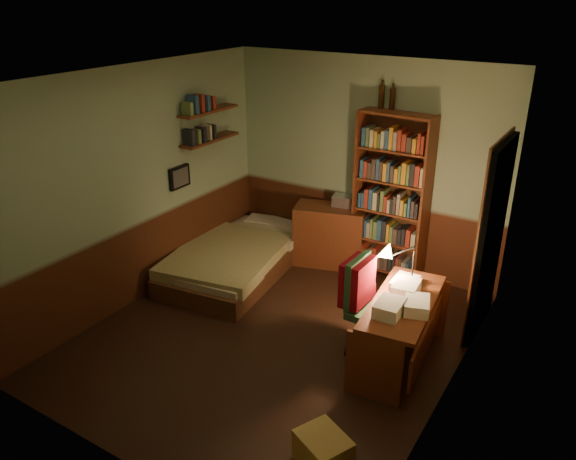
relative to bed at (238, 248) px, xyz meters
The scene contains 23 objects.
floor 1.57m from the bed, 39.18° to the right, with size 3.50×4.00×0.02m, color black.
ceiling 2.76m from the bed, 39.18° to the right, with size 3.50×4.00×0.02m, color silver.
wall_back 1.86m from the bed, 41.15° to the left, with size 3.50×0.02×2.60m, color gray.
wall_left 1.50m from the bed, 120.44° to the right, with size 0.02×4.00×2.60m, color gray.
wall_right 3.26m from the bed, 18.20° to the right, with size 0.02×4.00×2.60m, color gray.
wall_front 3.36m from the bed, 68.23° to the right, with size 3.50×0.02×2.60m, color gray.
doorway 3.01m from the bed, ahead, with size 0.06×0.90×2.00m, color black.
door_trim 2.97m from the bed, ahead, with size 0.02×0.98×2.08m, color #412414.
bed is the anchor object (origin of this frame).
dresser 1.18m from the bed, 42.37° to the left, with size 0.87×0.44×0.78m, color #592915.
mini_stereo 1.45m from the bed, 43.16° to the left, with size 0.25×0.19×0.13m, color #B2B2B7.
bookshelf 1.98m from the bed, 28.42° to the left, with size 0.87×0.27×2.03m, color #592915.
bottle_left 2.50m from the bed, 35.69° to the left, with size 0.07×0.07×0.26m, color black.
bottle_right 2.57m from the bed, 33.25° to the left, with size 0.06×0.06×0.23m, color black.
desk 2.53m from the bed, 16.30° to the right, with size 0.52×1.27×0.68m, color #592915.
paper_stack 2.75m from the bed, 17.59° to the right, with size 0.21×0.29×0.12m, color silver.
desk_lamp 2.49m from the bed, ahead, with size 0.18×0.18×0.59m, color black.
office_chair 2.29m from the bed, 18.77° to the right, with size 0.49×0.43×0.98m, color #2F5733.
red_jacket 2.32m from the bed, 26.33° to the right, with size 0.21×0.38×0.44m, color maroon.
wall_shelf_lower 1.37m from the bed, 163.89° to the left, with size 0.20×0.90×0.03m, color #592915.
wall_shelf_upper 1.70m from the bed, 163.89° to the left, with size 0.20×0.90×0.03m, color #592915.
framed_picture 1.14m from the bed, 145.08° to the right, with size 0.04×0.32×0.26m, color black.
cardboard_box_b 3.27m from the bed, 42.27° to the right, with size 0.38×0.31×0.27m, color #A8934F.
Camera 1 is at (2.68, -4.05, 3.32)m, focal length 35.00 mm.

